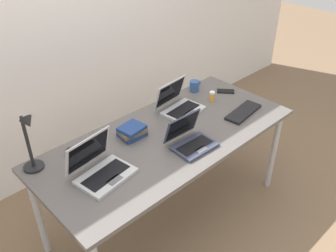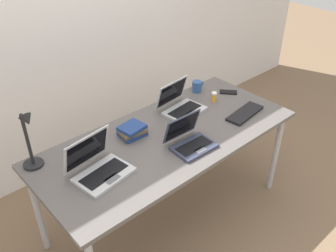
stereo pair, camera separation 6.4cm
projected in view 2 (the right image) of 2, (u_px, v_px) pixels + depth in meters
name	position (u px, v px, depth m)	size (l,w,h in m)	color
ground_plane	(168.00, 214.00, 2.87)	(12.00, 12.00, 0.00)	#7A6047
wall_back	(72.00, 15.00, 2.84)	(6.00, 0.13, 2.60)	silver
desk	(168.00, 143.00, 2.50)	(1.80, 0.80, 0.74)	#595451
desk_lamp	(29.00, 141.00, 2.08)	(0.12, 0.18, 0.40)	black
laptop_far_corner	(190.00, 140.00, 2.35)	(0.28, 0.25, 0.20)	#33384C
laptop_back_left	(181.00, 105.00, 2.72)	(0.32, 0.29, 0.22)	#B7BABC
laptop_mid_desk	(99.00, 167.00, 2.13)	(0.35, 0.32, 0.23)	#B7BABC
external_keyboard	(245.00, 113.00, 2.69)	(0.33, 0.12, 0.02)	black
computer_mouse	(70.00, 150.00, 2.31)	(0.06, 0.10, 0.03)	black
cell_phone	(228.00, 92.00, 2.97)	(0.06, 0.14, 0.01)	black
pill_bottle	(214.00, 97.00, 2.83)	(0.04, 0.04, 0.08)	gold
book_stack	(132.00, 131.00, 2.45)	(0.18, 0.15, 0.08)	navy
coffee_mug	(197.00, 86.00, 2.97)	(0.11, 0.08, 0.09)	#2D518C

